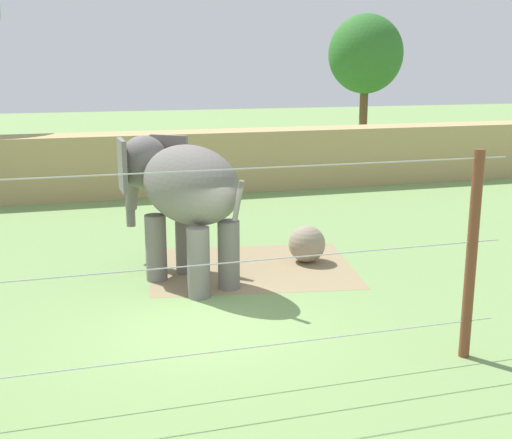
% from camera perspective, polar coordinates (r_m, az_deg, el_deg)
% --- Properties ---
extents(ground_plane, '(120.00, 120.00, 0.00)m').
position_cam_1_polar(ground_plane, '(13.00, -4.65, -9.26)').
color(ground_plane, '#759956').
extents(dirt_patch, '(5.57, 4.71, 0.01)m').
position_cam_1_polar(dirt_patch, '(16.54, -0.33, -4.16)').
color(dirt_patch, '#937F5B').
rests_on(dirt_patch, ground).
extents(embankment_wall, '(36.00, 1.80, 2.38)m').
position_cam_1_polar(embankment_wall, '(25.89, -10.93, 4.73)').
color(embankment_wall, tan).
rests_on(embankment_wall, ground).
extents(elephant, '(2.99, 4.10, 3.31)m').
position_cam_1_polar(elephant, '(15.12, -6.52, 2.62)').
color(elephant, slate).
rests_on(elephant, ground).
extents(enrichment_ball, '(0.95, 0.95, 0.95)m').
position_cam_1_polar(enrichment_ball, '(16.93, 4.44, -2.13)').
color(enrichment_ball, gray).
rests_on(enrichment_ball, ground).
extents(cable_fence, '(9.26, 0.18, 3.64)m').
position_cam_1_polar(cable_fence, '(10.00, -1.84, -5.07)').
color(cable_fence, brown).
rests_on(cable_fence, ground).
extents(tree_left_of_centre, '(3.93, 3.93, 7.54)m').
position_cam_1_polar(tree_left_of_centre, '(36.17, 9.50, 13.94)').
color(tree_left_of_centre, brown).
rests_on(tree_left_of_centre, ground).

